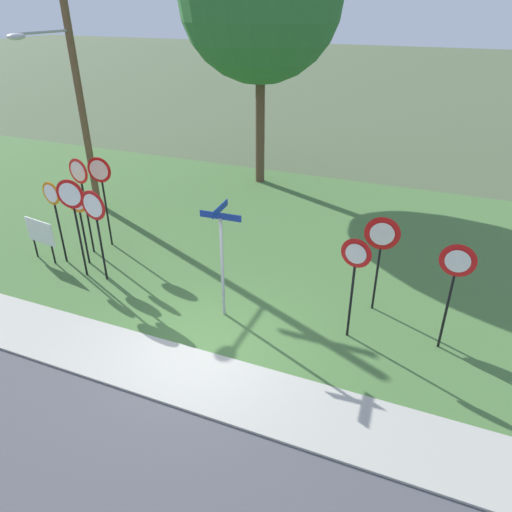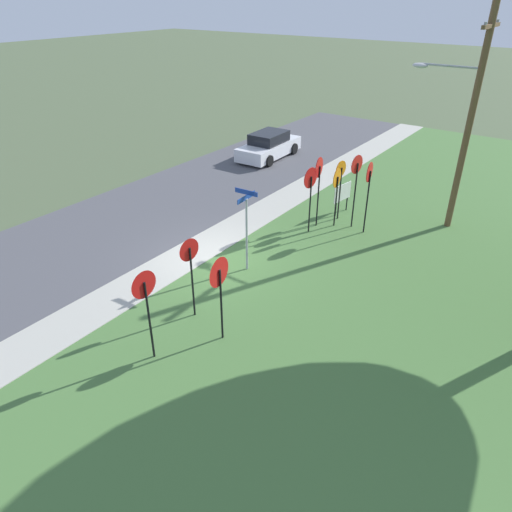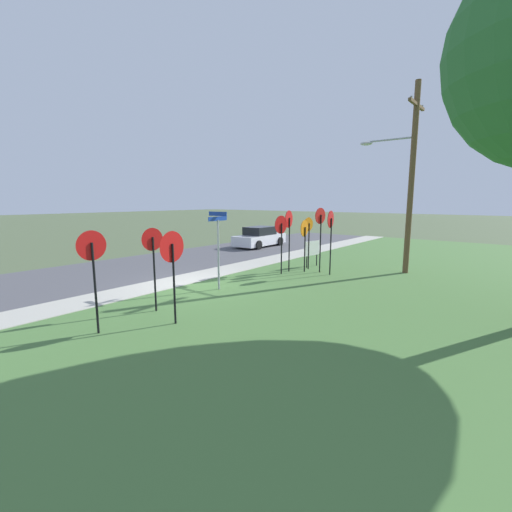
{
  "view_description": "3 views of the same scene",
  "coord_description": "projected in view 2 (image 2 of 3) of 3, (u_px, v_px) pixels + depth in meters",
  "views": [
    {
      "loc": [
        4.13,
        -6.94,
        6.68
      ],
      "look_at": [
        0.42,
        2.04,
        1.42
      ],
      "focal_mm": 33.33,
      "sensor_mm": 36.0,
      "label": 1
    },
    {
      "loc": [
        10.63,
        9.54,
        8.14
      ],
      "look_at": [
        0.58,
        2.31,
        1.16
      ],
      "focal_mm": 33.21,
      "sensor_mm": 36.0,
      "label": 2
    },
    {
      "loc": [
        8.58,
        10.09,
        3.23
      ],
      "look_at": [
        -0.63,
        2.75,
        1.34
      ],
      "focal_mm": 24.42,
      "sensor_mm": 36.0,
      "label": 3
    }
  ],
  "objects": [
    {
      "name": "utility_pole",
      "position": [
        467.0,
        111.0,
        16.57
      ],
      "size": [
        2.1,
        2.46,
        8.06
      ],
      "color": "brown",
      "rests_on": "grass_median"
    },
    {
      "name": "stop_sign_near_left",
      "position": [
        369.0,
        182.0,
        17.14
      ],
      "size": [
        0.73,
        0.13,
        2.75
      ],
      "rotation": [
        0.0,
        0.0,
        0.13
      ],
      "color": "black",
      "rests_on": "grass_median"
    },
    {
      "name": "yield_sign_near_right",
      "position": [
        190.0,
        260.0,
        12.65
      ],
      "size": [
        0.65,
        0.13,
        2.42
      ],
      "rotation": [
        0.0,
        0.0,
        -0.13
      ],
      "color": "black",
      "rests_on": "grass_median"
    },
    {
      "name": "sidewalk_strip",
      "position": [
        194.0,
        252.0,
        16.76
      ],
      "size": [
        44.0,
        1.6,
        0.06
      ],
      "primitive_type": "cube",
      "color": "#ADAA9E",
      "rests_on": "ground_plane"
    },
    {
      "name": "yield_sign_near_left",
      "position": [
        219.0,
        279.0,
        11.76
      ],
      "size": [
        0.8,
        0.12,
        2.43
      ],
      "rotation": [
        0.0,
        0.0,
        0.08
      ],
      "color": "black",
      "rests_on": "grass_median"
    },
    {
      "name": "parked_hatchback_near",
      "position": [
        269.0,
        146.0,
        25.99
      ],
      "size": [
        4.28,
        2.01,
        1.39
      ],
      "rotation": [
        0.0,
        0.0,
        0.04
      ],
      "color": "silver",
      "rests_on": "road_asphalt"
    },
    {
      "name": "notice_board",
      "position": [
        342.0,
        194.0,
        19.29
      ],
      "size": [
        1.09,
        0.19,
        1.25
      ],
      "rotation": [
        0.0,
        0.0,
        -0.15
      ],
      "color": "black",
      "rests_on": "grass_median"
    },
    {
      "name": "stop_sign_center_tall",
      "position": [
        310.0,
        186.0,
        17.28
      ],
      "size": [
        0.78,
        0.12,
        2.54
      ],
      "rotation": [
        0.0,
        0.0,
        -0.1
      ],
      "color": "black",
      "rests_on": "grass_median"
    },
    {
      "name": "road_asphalt",
      "position": [
        120.0,
        224.0,
        18.81
      ],
      "size": [
        44.0,
        6.4,
        0.01
      ],
      "primitive_type": "cube",
      "color": "#4C4C51",
      "rests_on": "ground_plane"
    },
    {
      "name": "stop_sign_far_right",
      "position": [
        337.0,
        185.0,
        17.82
      ],
      "size": [
        0.74,
        0.12,
        2.32
      ],
      "rotation": [
        0.0,
        0.0,
        0.09
      ],
      "color": "black",
      "rests_on": "grass_median"
    },
    {
      "name": "street_name_post",
      "position": [
        247.0,
        223.0,
        14.91
      ],
      "size": [
        0.96,
        0.82,
        2.79
      ],
      "rotation": [
        0.0,
        0.0,
        0.06
      ],
      "color": "#9EA0A8",
      "rests_on": "grass_median"
    },
    {
      "name": "stop_sign_near_right",
      "position": [
        319.0,
        176.0,
        17.67
      ],
      "size": [
        0.76,
        0.14,
        2.74
      ],
      "rotation": [
        0.0,
        0.0,
        0.16
      ],
      "color": "black",
      "rests_on": "grass_median"
    },
    {
      "name": "ground_plane",
      "position": [
        212.0,
        259.0,
        16.37
      ],
      "size": [
        160.0,
        160.0,
        0.0
      ],
      "primitive_type": "plane",
      "color": "#4C5B3D"
    },
    {
      "name": "yield_sign_far_left",
      "position": [
        145.0,
        295.0,
        11.08
      ],
      "size": [
        0.71,
        0.11,
        2.5
      ],
      "rotation": [
        0.0,
        0.0,
        -0.06
      ],
      "color": "black",
      "rests_on": "grass_median"
    },
    {
      "name": "stop_sign_far_left",
      "position": [
        340.0,
        178.0,
        18.36
      ],
      "size": [
        0.64,
        0.13,
        2.41
      ],
      "rotation": [
        0.0,
        0.0,
        -0.14
      ],
      "color": "black",
      "rests_on": "grass_median"
    },
    {
      "name": "stop_sign_far_center",
      "position": [
        356.0,
        176.0,
        17.55
      ],
      "size": [
        0.7,
        0.13,
        2.86
      ],
      "rotation": [
        0.0,
        0.0,
        -0.15
      ],
      "color": "black",
      "rests_on": "grass_median"
    },
    {
      "name": "grass_median",
      "position": [
        374.0,
        320.0,
        13.3
      ],
      "size": [
        44.0,
        12.0,
        0.04
      ],
      "primitive_type": "cube",
      "color": "#477038",
      "rests_on": "ground_plane"
    }
  ]
}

